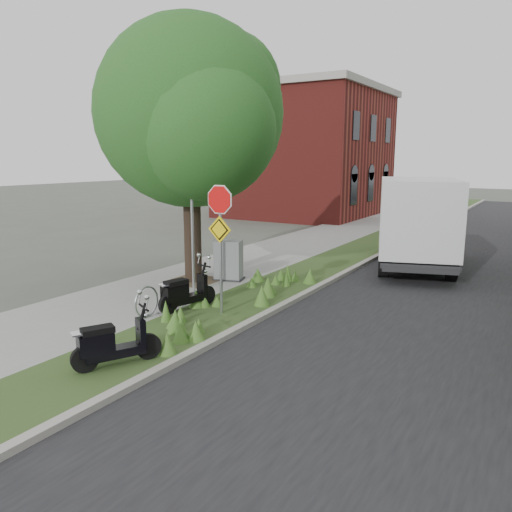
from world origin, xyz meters
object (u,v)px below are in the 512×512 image
(box_truck, at_px, (416,219))
(utility_cabinet, at_px, (228,261))
(sign_assembly, at_px, (220,223))
(scooter_far, at_px, (107,347))
(scooter_near, at_px, (182,295))

(box_truck, height_order, utility_cabinet, box_truck)
(sign_assembly, distance_m, utility_cabinet, 3.78)
(utility_cabinet, bearing_deg, scooter_far, -73.98)
(sign_assembly, bearing_deg, utility_cabinet, 121.45)
(scooter_near, xyz_separation_m, utility_cabinet, (-0.84, 3.25, 0.20))
(utility_cabinet, bearing_deg, sign_assembly, -58.55)
(utility_cabinet, bearing_deg, box_truck, 49.74)
(scooter_near, height_order, utility_cabinet, utility_cabinet)
(sign_assembly, relative_size, utility_cabinet, 2.65)
(scooter_far, bearing_deg, utility_cabinet, 106.02)
(sign_assembly, height_order, box_truck, sign_assembly)
(sign_assembly, bearing_deg, scooter_near, -160.54)
(sign_assembly, bearing_deg, scooter_far, -88.36)
(scooter_near, relative_size, box_truck, 0.26)
(scooter_far, height_order, box_truck, box_truck)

